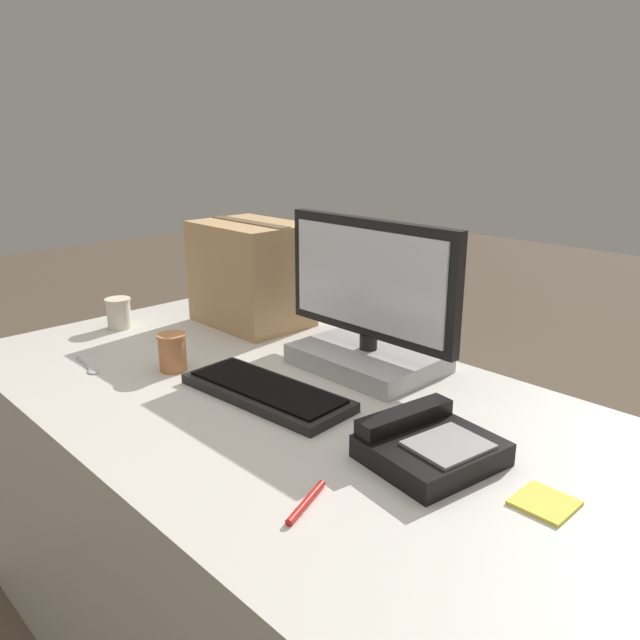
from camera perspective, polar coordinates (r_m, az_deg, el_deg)
The scene contains 10 objects.
office_desk at distance 1.54m, azimuth -1.63°, elevation -19.80°, with size 1.80×0.90×0.72m.
monitor at distance 1.51m, azimuth 4.48°, elevation 0.23°, with size 0.50×0.26×0.37m.
keyboard at distance 1.38m, azimuth -4.95°, elevation -6.52°, with size 0.42×0.18×0.03m.
desk_phone at distance 1.15m, azimuth 9.87°, elevation -11.25°, with size 0.22×0.24×0.07m.
paper_cup_left at distance 1.92m, azimuth -17.92°, elevation 0.61°, with size 0.07×0.07×0.09m.
paper_cup_right at distance 1.55m, azimuth -13.34°, elevation -2.87°, with size 0.07×0.07×0.09m.
spoon at distance 1.63m, azimuth -20.34°, elevation -4.16°, with size 0.14×0.03×0.00m.
cardboard_box at distance 1.86m, azimuth -6.29°, elevation 4.24°, with size 0.33×0.24×0.31m.
pen_marker at distance 1.02m, azimuth -1.27°, elevation -16.30°, with size 0.05×0.12×0.01m.
sticky_note_pad at distance 1.08m, azimuth 19.85°, elevation -15.44°, with size 0.09×0.09×0.01m.
Camera 1 is at (0.91, -0.82, 1.29)m, focal length 35.00 mm.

